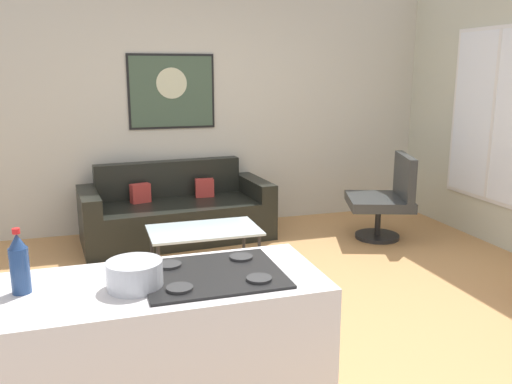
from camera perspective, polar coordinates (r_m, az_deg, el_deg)
The scene contains 10 objects.
ground at distance 4.17m, azimuth 2.87°, elevation -12.42°, with size 6.40×6.40×0.04m, color tan.
back_wall at distance 6.12m, azimuth -4.94°, elevation 9.43°, with size 6.40×0.05×2.80m, color beige.
couch at distance 5.75m, azimuth -8.53°, elevation -2.31°, with size 2.02×1.01×0.79m.
coffee_table at distance 4.69m, azimuth -5.59°, elevation -4.36°, with size 0.96×0.57×0.41m.
armchair at distance 5.81m, azimuth 13.82°, elevation -0.63°, with size 0.83×0.85×0.91m.
kitchen_counter at distance 2.54m, azimuth -10.63°, elevation -18.65°, with size 1.48×0.62×0.90m.
soda_bottle at distance 2.36m, azimuth -24.02°, elevation -7.07°, with size 0.08×0.08×0.27m.
mixing_bowl at distance 2.28m, azimuth -12.86°, elevation -8.67°, with size 0.23×0.23×0.12m.
wall_painting at distance 5.99m, azimuth -9.02°, elevation 10.59°, with size 0.95×0.03×0.81m.
window at distance 5.93m, azimuth 24.13°, elevation 7.43°, with size 0.03×1.28×1.77m.
Camera 1 is at (-1.32, -3.54, 1.76)m, focal length 37.34 mm.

